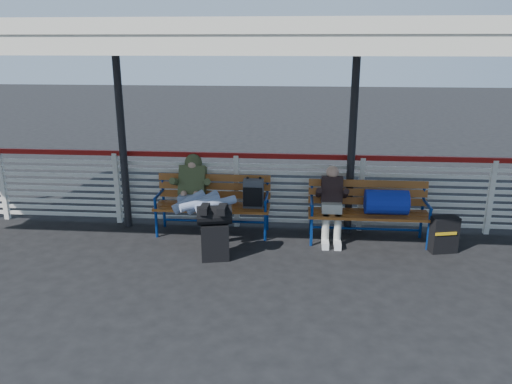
# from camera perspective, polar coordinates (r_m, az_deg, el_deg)

# --- Properties ---
(ground) EXTENTS (60.00, 60.00, 0.00)m
(ground) POSITION_cam_1_polar(r_m,az_deg,el_deg) (6.60, -4.26, -9.64)
(ground) COLOR black
(ground) RESTS_ON ground
(fence) EXTENTS (12.08, 0.08, 1.24)m
(fence) POSITION_cam_1_polar(r_m,az_deg,el_deg) (8.12, -2.24, 0.49)
(fence) COLOR silver
(fence) RESTS_ON ground
(canopy) EXTENTS (12.60, 3.60, 3.16)m
(canopy) POSITION_cam_1_polar(r_m,az_deg,el_deg) (6.77, -3.62, 17.66)
(canopy) COLOR silver
(canopy) RESTS_ON ground
(luggage_stack) EXTENTS (0.52, 0.36, 0.79)m
(luggage_stack) POSITION_cam_1_polar(r_m,az_deg,el_deg) (6.94, -4.75, -4.41)
(luggage_stack) COLOR black
(luggage_stack) RESTS_ON ground
(bench_left) EXTENTS (1.80, 0.56, 0.92)m
(bench_left) POSITION_cam_1_polar(r_m,az_deg,el_deg) (7.86, -3.65, -0.64)
(bench_left) COLOR #A0541F
(bench_left) RESTS_ON ground
(bench_right) EXTENTS (1.80, 0.56, 0.92)m
(bench_right) POSITION_cam_1_polar(r_m,az_deg,el_deg) (7.69, 13.79, -1.32)
(bench_right) COLOR #A0541F
(bench_right) RESTS_ON ground
(traveler_man) EXTENTS (0.94, 1.64, 0.77)m
(traveler_man) POSITION_cam_1_polar(r_m,az_deg,el_deg) (7.55, -6.51, -0.60)
(traveler_man) COLOR #99A9CD
(traveler_man) RESTS_ON ground
(companion_person) EXTENTS (0.32, 0.66, 1.15)m
(companion_person) POSITION_cam_1_polar(r_m,az_deg,el_deg) (7.62, 8.65, -1.29)
(companion_person) COLOR beige
(companion_person) RESTS_ON ground
(suitcase_side) EXTENTS (0.42, 0.31, 0.53)m
(suitcase_side) POSITION_cam_1_polar(r_m,az_deg,el_deg) (7.72, 20.64, -4.55)
(suitcase_side) COLOR black
(suitcase_side) RESTS_ON ground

